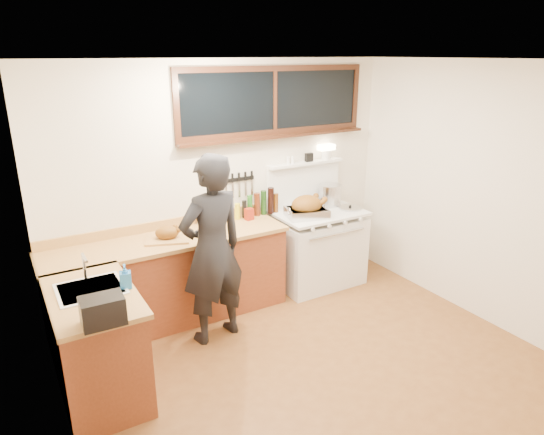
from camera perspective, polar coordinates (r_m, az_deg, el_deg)
ground_plane at (r=4.52m, az=5.15°, el=-17.27°), size 4.00×3.50×0.02m
room_shell at (r=3.79m, az=5.88°, el=3.46°), size 4.10×3.60×2.65m
counter_back at (r=5.10m, az=-11.83°, el=-7.10°), size 2.44×0.64×1.00m
counter_left at (r=4.21m, az=-19.92°, el=-13.86°), size 0.64×1.09×0.90m
sink_unit at (r=4.09m, az=-20.48°, el=-8.58°), size 0.50×0.45×0.37m
vintage_stove at (r=5.81m, az=5.30°, el=-3.28°), size 1.02×0.74×1.61m
back_window at (r=5.46m, az=0.36°, el=12.67°), size 2.32×0.13×0.77m
left_doorway at (r=2.86m, az=-22.44°, el=-15.89°), size 0.02×1.04×2.17m
knife_strip at (r=5.37m, az=-4.32°, el=4.33°), size 0.46×0.03×0.28m
man at (r=4.53m, az=-7.04°, el=-3.83°), size 0.73×0.54×1.83m
soap_bottle at (r=3.97m, az=-16.88°, el=-6.63°), size 0.11×0.11×0.19m
toaster at (r=3.52m, az=-19.30°, el=-10.30°), size 0.29×0.21×0.20m
cutting_board at (r=4.87m, az=-12.20°, el=-1.98°), size 0.50×0.44×0.14m
roast_turkey at (r=5.43m, az=4.14°, el=1.13°), size 0.52×0.44×0.25m
stockpot at (r=5.87m, az=6.83°, el=2.66°), size 0.34×0.34×0.26m
saucepan at (r=5.79m, az=4.89°, el=1.74°), size 0.18×0.28×0.11m
pot_lid at (r=5.80m, az=9.17°, el=1.14°), size 0.30×0.30×0.04m
coffee_tin at (r=5.33m, az=-2.71°, el=0.40°), size 0.10×0.08×0.13m
pitcher at (r=5.23m, az=-8.36°, el=0.04°), size 0.12×0.12×0.17m
bottle_cluster at (r=5.47m, az=-1.47°, el=1.56°), size 0.55×0.07×0.30m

